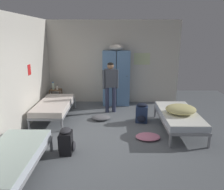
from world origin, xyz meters
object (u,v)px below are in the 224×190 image
object	(u,v)px
bed_right	(179,116)
water_bottle	(53,86)
bedding_heap	(181,109)
shelf_unit	(56,96)
lotion_bottle	(57,87)
clothes_pile_grey	(101,117)
bed_left_front	(10,158)
locker_bank	(116,77)
backpack_black	(67,141)
clothes_pile_pink	(148,137)
bed_left_rear	(54,106)
backpack_navy	(142,113)
person_traveler	(111,83)

from	to	relation	value
bed_right	water_bottle	distance (m)	4.21
bedding_heap	shelf_unit	bearing A→B (deg)	149.74
bed_right	lotion_bottle	xyz separation A→B (m)	(-3.54, 1.95, 0.27)
shelf_unit	bedding_heap	size ratio (longest dim) A/B	0.77
clothes_pile_grey	bedding_heap	bearing A→B (deg)	-22.41
shelf_unit	bed_left_front	distance (m)	4.01
bedding_heap	clothes_pile_grey	xyz separation A→B (m)	(-2.01, 0.83, -0.54)
locker_bank	shelf_unit	distance (m)	2.15
backpack_black	bed_right	bearing A→B (deg)	24.17
water_bottle	clothes_pile_pink	distance (m)	3.85
bed_left_front	backpack_black	size ratio (longest dim) A/B	3.45
water_bottle	clothes_pile_pink	world-z (taller)	water_bottle
bed_left_rear	bed_right	size ratio (longest dim) A/B	1.00
lotion_bottle	backpack_navy	distance (m)	3.06
clothes_pile_grey	person_traveler	bearing A→B (deg)	68.08
water_bottle	backpack_navy	world-z (taller)	water_bottle
bedding_heap	clothes_pile_grey	distance (m)	2.23
bed_right	bed_left_front	bearing A→B (deg)	-149.07
water_bottle	shelf_unit	bearing A→B (deg)	-14.04
bed_left_front	clothes_pile_pink	world-z (taller)	bed_left_front
locker_bank	bed_right	bearing A→B (deg)	-54.39
bed_left_rear	person_traveler	world-z (taller)	person_traveler
clothes_pile_grey	bed_right	bearing A→B (deg)	-19.47
person_traveler	backpack_black	bearing A→B (deg)	-108.66
shelf_unit	water_bottle	size ratio (longest dim) A/B	2.21
lotion_bottle	locker_bank	bearing A→B (deg)	6.70
bed_right	backpack_black	world-z (taller)	backpack_black
shelf_unit	lotion_bottle	distance (m)	0.31
bed_left_front	bedding_heap	distance (m)	3.86
person_traveler	clothes_pile_pink	size ratio (longest dim) A/B	2.70
bed_right	clothes_pile_pink	size ratio (longest dim) A/B	3.29
shelf_unit	clothes_pile_grey	size ratio (longest dim) A/B	1.06
lotion_bottle	shelf_unit	bearing A→B (deg)	150.26
person_traveler	bedding_heap	bearing A→B (deg)	-40.36
water_bottle	backpack_navy	xyz separation A→B (m)	(2.82, -1.49, -0.43)
bed_left_front	bed_right	bearing A→B (deg)	30.93
backpack_black	clothes_pile_pink	world-z (taller)	backpack_black
bed_right	clothes_pile_pink	bearing A→B (deg)	-149.35
bed_left_rear	backpack_navy	world-z (taller)	backpack_navy
shelf_unit	person_traveler	bearing A→B (deg)	-18.52
bed_left_rear	person_traveler	distance (m)	1.80
bedding_heap	person_traveler	bearing A→B (deg)	139.64
locker_bank	bed_right	world-z (taller)	locker_bank
bedding_heap	water_bottle	size ratio (longest dim) A/B	2.86
lotion_bottle	backpack_navy	size ratio (longest dim) A/B	0.32
clothes_pile_pink	clothes_pile_grey	distance (m)	1.68
backpack_navy	clothes_pile_grey	world-z (taller)	backpack_navy
locker_bank	clothes_pile_pink	xyz separation A→B (m)	(0.73, -2.67, -0.92)
locker_bank	backpack_navy	size ratio (longest dim) A/B	3.76
locker_bank	person_traveler	xyz separation A→B (m)	(-0.18, -0.82, -0.03)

